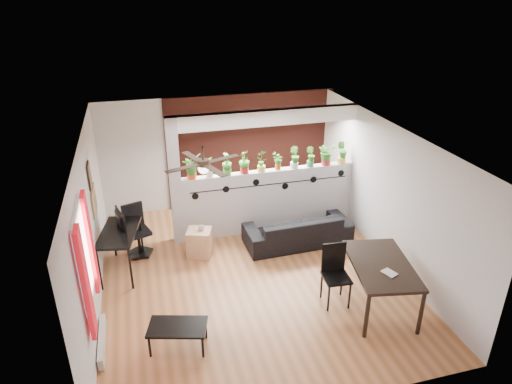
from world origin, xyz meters
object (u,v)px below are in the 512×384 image
potted_plant_0 (191,166)px  coffee_table (178,328)px  dining_table (381,268)px  computer_desk (119,235)px  folding_chair (335,268)px  potted_plant_9 (342,152)px  potted_plant_4 (261,160)px  office_chair (137,233)px  cup (201,228)px  potted_plant_7 (311,156)px  ceiling_fan (203,165)px  potted_plant_1 (209,167)px  cube_shelf (199,243)px  sofa (298,230)px  potted_plant_3 (244,161)px  potted_plant_8 (327,153)px  potted_plant_5 (278,161)px  potted_plant_2 (227,164)px  potted_plant_6 (294,157)px

potted_plant_0 → coffee_table: bearing=-102.7°
dining_table → coffee_table: bearing=-178.2°
computer_desk → folding_chair: size_ratio=1.21×
potted_plant_9 → computer_desk: bearing=-169.8°
potted_plant_4 → office_chair: size_ratio=0.45×
cup → folding_chair: bearing=-45.8°
potted_plant_7 → ceiling_fan: bearing=-144.0°
potted_plant_1 → cube_shelf: bearing=-119.0°
sofa → computer_desk: size_ratio=1.61×
potted_plant_1 → cube_shelf: 1.49m
potted_plant_4 → potted_plant_9: 1.76m
potted_plant_0 → potted_plant_3: potted_plant_0 is taller
ceiling_fan → sofa: bearing=28.7°
sofa → potted_plant_8: bearing=-141.5°
cup → office_chair: office_chair is taller
cup → coffee_table: bearing=-107.0°
potted_plant_3 → sofa: bearing=-37.9°
potted_plant_5 → potted_plant_4: bearing=180.0°
potted_plant_8 → cube_shelf: bearing=-167.0°
potted_plant_1 → dining_table: 3.75m
dining_table → coffee_table: size_ratio=1.76×
potted_plant_8 → cube_shelf: potted_plant_8 is taller
potted_plant_5 → coffee_table: 4.06m
dining_table → folding_chair: (-0.63, 0.33, -0.11)m
potted_plant_3 → potted_plant_1: bearing=-180.0°
potted_plant_9 → computer_desk: (-4.60, -0.83, -0.84)m
potted_plant_5 → sofa: size_ratio=0.18×
potted_plant_1 → coffee_table: 3.41m
potted_plant_0 → potted_plant_3: bearing=0.0°
dining_table → coffee_table: (-3.24, -0.10, -0.38)m
potted_plant_2 → sofa: bearing=-29.4°
potted_plant_3 → folding_chair: potted_plant_3 is taller
ceiling_fan → potted_plant_9: 3.72m
potted_plant_7 → computer_desk: potted_plant_7 is taller
potted_plant_7 → potted_plant_9: bearing=0.0°
potted_plant_5 → dining_table: size_ratio=0.22×
potted_plant_1 → potted_plant_5: 1.40m
potted_plant_6 → office_chair: potted_plant_6 is taller
cube_shelf → computer_desk: computer_desk is taller
potted_plant_1 → potted_plant_7: potted_plant_7 is taller
cube_shelf → coffee_table: bearing=-87.2°
potted_plant_5 → computer_desk: bearing=-165.5°
potted_plant_3 → ceiling_fan: bearing=-120.8°
potted_plant_1 → folding_chair: bearing=-58.7°
potted_plant_8 → cup: bearing=-166.7°
office_chair → dining_table: (3.70, -2.63, 0.28)m
computer_desk → dining_table: 4.51m
potted_plant_8 → potted_plant_7: bearing=180.0°
potted_plant_7 → computer_desk: size_ratio=0.33×
potted_plant_6 → potted_plant_0: bearing=180.0°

